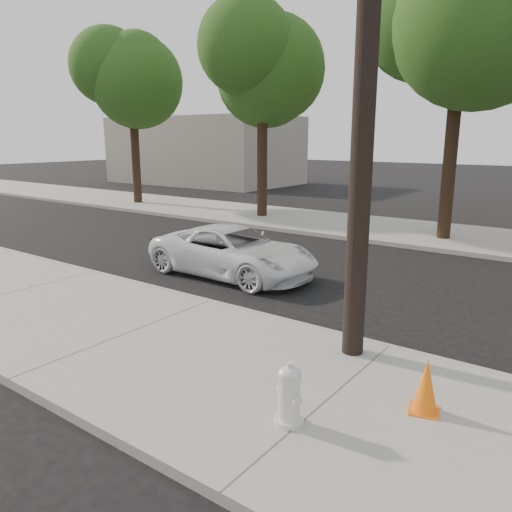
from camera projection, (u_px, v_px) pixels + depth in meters
name	position (u px, v px, depth m)	size (l,w,h in m)	color
ground	(267.00, 284.00, 12.34)	(120.00, 120.00, 0.00)	black
near_sidewalk	(129.00, 336.00, 8.95)	(90.00, 4.40, 0.15)	gray
far_sidewalk	(395.00, 230.00, 18.98)	(90.00, 5.00, 0.15)	gray
curb_near	(210.00, 304.00, 10.67)	(90.00, 0.12, 0.16)	#9E9B93
building_far	(204.00, 150.00, 38.93)	(14.00, 8.00, 5.00)	gray
utility_pole	(367.00, 54.00, 7.05)	(1.40, 0.34, 9.00)	black
tree_a	(131.00, 75.00, 24.90)	(4.65, 4.50, 9.00)	black
tree_b	(264.00, 72.00, 20.56)	(4.34, 4.20, 8.45)	black
tree_c	(468.00, 25.00, 15.44)	(4.96, 4.80, 9.55)	black
police_cruiser	(233.00, 252.00, 12.99)	(2.13, 4.61, 1.28)	white
fire_hydrant	(289.00, 396.00, 6.02)	(0.40, 0.36, 0.75)	silver
traffic_cone	(426.00, 386.00, 6.28)	(0.45, 0.45, 0.71)	orange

